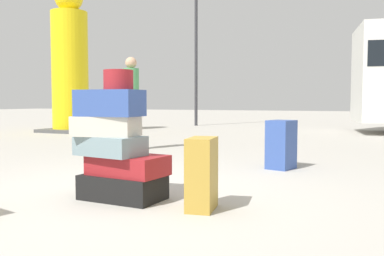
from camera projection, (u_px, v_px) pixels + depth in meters
The scene contains 7 objects.
ground_plane at pixel (126, 194), 4.24m from camera, with size 80.00×80.00×0.00m, color #ADA89E.
suitcase_tower at pixel (117, 148), 3.99m from camera, with size 0.90×0.57×1.24m.
suitcase_navy_behind_tower at pixel (281, 145), 5.83m from camera, with size 0.31×0.37×0.68m, color #334F99.
suitcase_tan_upright_blue at pixel (202, 174), 3.62m from camera, with size 0.22×0.37×0.63m, color #B28C33.
person_bearded_onlooker at pixel (131, 94), 8.09m from camera, with size 0.30×0.34×1.80m.
yellow_dummy_statue at pixel (70, 66), 12.89m from camera, with size 1.55×1.55×4.56m.
lamp_post at pixel (196, 7), 16.14m from camera, with size 0.36×0.36×7.20m.
Camera 1 is at (2.32, -3.56, 0.94)m, focal length 39.05 mm.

